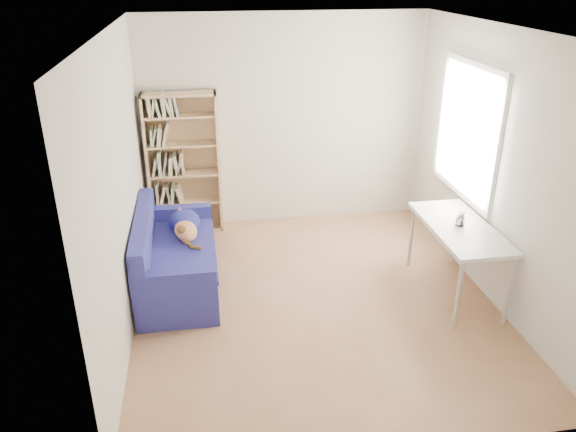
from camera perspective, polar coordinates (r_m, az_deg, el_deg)
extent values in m
plane|color=#9A6A45|center=(5.73, 2.64, -8.39)|extent=(4.00, 4.00, 0.00)
cube|color=silver|center=(7.03, -0.41, 9.52)|extent=(3.50, 0.04, 2.60)
cube|color=silver|center=(3.41, 9.75, -7.86)|extent=(3.50, 0.04, 2.60)
cube|color=silver|center=(5.10, -16.72, 2.65)|extent=(0.04, 4.00, 2.60)
cube|color=silver|center=(5.75, 20.30, 4.59)|extent=(0.04, 4.00, 2.60)
cube|color=white|center=(4.85, 3.25, 18.41)|extent=(3.50, 4.00, 0.04)
cube|color=white|center=(6.20, 17.97, 8.22)|extent=(0.01, 1.20, 1.30)
cube|color=navy|center=(5.96, -11.11, -5.23)|extent=(0.78, 1.63, 0.41)
cube|color=navy|center=(5.80, -14.49, -1.96)|extent=(0.16, 1.62, 0.40)
cube|color=navy|center=(6.49, -11.18, 0.21)|extent=(0.77, 0.15, 0.18)
cube|color=navy|center=(5.17, -11.54, -6.41)|extent=(0.77, 0.15, 0.18)
cube|color=navy|center=(5.85, -11.09, -3.34)|extent=(0.76, 1.50, 0.05)
ellipsoid|color=navy|center=(6.20, -10.47, -0.56)|extent=(0.33, 0.37, 0.25)
ellipsoid|color=#AF4C14|center=(5.99, -10.35, -1.48)|extent=(0.30, 0.45, 0.17)
ellipsoid|color=silver|center=(6.10, -9.77, -1.13)|extent=(0.16, 0.20, 0.10)
ellipsoid|color=#3B2810|center=(5.93, -10.67, -1.36)|extent=(0.17, 0.23, 0.08)
sphere|color=#AF4C14|center=(6.24, -10.17, 0.04)|extent=(0.15, 0.15, 0.15)
cone|color=#AF4C14|center=(6.25, -10.40, 0.75)|extent=(0.07, 0.07, 0.07)
cone|color=#AF4C14|center=(6.18, -10.41, 0.49)|extent=(0.07, 0.07, 0.07)
cylinder|color=#2BDB31|center=(6.18, -10.21, -0.41)|extent=(0.12, 0.06, 0.12)
cylinder|color=#3B2810|center=(5.79, -10.54, -2.83)|extent=(0.12, 0.16, 0.06)
cube|color=tan|center=(6.96, -14.01, 4.93)|extent=(0.03, 0.27, 1.74)
cube|color=tan|center=(6.93, -7.08, 5.40)|extent=(0.03, 0.27, 1.74)
cube|color=tan|center=(6.71, -11.12, 12.07)|extent=(0.87, 0.27, 0.03)
cube|color=tan|center=(7.26, -10.04, -1.20)|extent=(0.87, 0.27, 0.03)
cube|color=tan|center=(7.06, -10.54, 5.50)|extent=(0.87, 0.02, 1.74)
cube|color=white|center=(5.74, 17.11, -1.16)|extent=(0.60, 1.30, 0.04)
cylinder|color=silver|center=(6.49, 16.49, -1.75)|extent=(0.04, 0.04, 0.71)
cylinder|color=silver|center=(5.57, 21.54, -7.08)|extent=(0.04, 0.04, 0.71)
cylinder|color=silver|center=(6.30, 12.40, -2.09)|extent=(0.04, 0.04, 0.71)
cylinder|color=silver|center=(5.34, 16.88, -7.72)|extent=(0.04, 0.04, 0.71)
cylinder|color=white|center=(5.73, 17.09, -0.49)|extent=(0.08, 0.08, 0.10)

